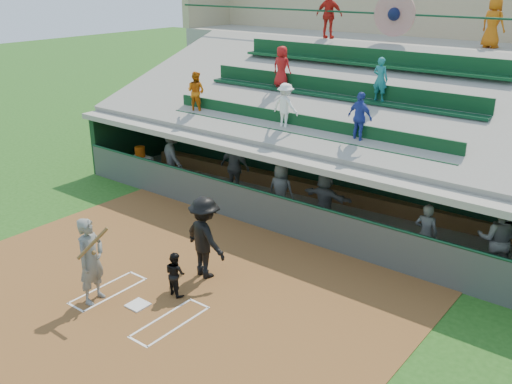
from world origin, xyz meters
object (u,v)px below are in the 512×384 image
Objects in this scene: catcher at (175,274)px; water_cooler at (140,152)px; batter_at_plate at (91,260)px; white_table at (141,166)px; home_plate at (138,305)px.

water_cooler reaches higher than catcher.
water_cooler is (-5.70, 6.41, -0.13)m from batter_at_plate.
catcher is 2.87× the size of water_cooler.
white_table is 0.52m from water_cooler.
home_plate is 0.41× the size of catcher.
white_table is at bearing 137.97° from home_plate.
home_plate is 8.90m from white_table.
water_cooler is (-0.03, 0.03, 0.52)m from white_table.
batter_at_plate reaches higher than white_table.
home_plate is at bearing -35.45° from white_table.
water_cooler is at bearing 144.89° from white_table.
white_table reaches higher than home_plate.
water_cooler is at bearing -27.29° from catcher.
water_cooler is (-6.95, 5.10, 0.35)m from catcher.
home_plate is 0.22× the size of batter_at_plate.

